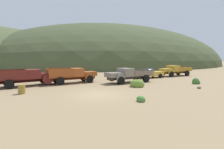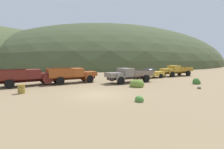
# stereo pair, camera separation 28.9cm
# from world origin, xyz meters

# --- Properties ---
(ground_plane) EXTENTS (300.00, 300.00, 0.00)m
(ground_plane) POSITION_xyz_m (0.00, 0.00, 0.00)
(ground_plane) COLOR #937A56
(hill_distant) EXTENTS (109.01, 88.86, 35.31)m
(hill_distant) POSITION_xyz_m (27.47, 64.44, 0.00)
(hill_distant) COLOR #424C2D
(hill_distant) RESTS_ON ground
(truck_oxblood) EXTENTS (6.73, 3.36, 1.91)m
(truck_oxblood) POSITION_xyz_m (-5.37, 8.02, 1.03)
(truck_oxblood) COLOR black
(truck_oxblood) RESTS_ON ground
(truck_oxide_orange) EXTENTS (6.39, 2.91, 1.91)m
(truck_oxide_orange) POSITION_xyz_m (-0.10, 8.25, 1.02)
(truck_oxide_orange) COLOR #51220D
(truck_oxide_orange) RESTS_ON ground
(truck_primer_gray) EXTENTS (6.78, 3.04, 1.89)m
(truck_primer_gray) POSITION_xyz_m (5.96, 5.59, 1.01)
(truck_primer_gray) COLOR #3D322D
(truck_primer_gray) RESTS_ON ground
(car_faded_yellow) EXTENTS (4.61, 2.14, 1.57)m
(car_faded_yellow) POSITION_xyz_m (12.22, 8.77, 0.81)
(car_faded_yellow) COLOR gold
(car_faded_yellow) RESTS_ON ground
(truck_mustard) EXTENTS (6.34, 2.52, 1.89)m
(truck_mustard) POSITION_xyz_m (17.54, 9.46, 0.99)
(truck_mustard) COLOR #593D12
(truck_mustard) RESTS_ON ground
(oil_drum_spare) EXTENTS (0.65, 0.65, 0.83)m
(oil_drum_spare) POSITION_xyz_m (-6.13, 3.18, 0.42)
(oil_drum_spare) COLOR olive
(oil_drum_spare) RESTS_ON ground
(bush_near_barrel) EXTENTS (1.57, 1.53, 1.08)m
(bush_near_barrel) POSITION_xyz_m (5.48, 2.18, 0.29)
(bush_near_barrel) COLOR olive
(bush_near_barrel) RESTS_ON ground
(bush_back_edge) EXTENTS (0.65, 0.74, 0.54)m
(bush_back_edge) POSITION_xyz_m (2.10, -3.63, 0.15)
(bush_back_edge) COLOR #4C8438
(bush_back_edge) RESTS_ON ground
(bush_front_right) EXTENTS (1.03, 0.84, 0.94)m
(bush_front_right) POSITION_xyz_m (13.38, 1.05, 0.22)
(bush_front_right) COLOR #3D702D
(bush_front_right) RESTS_ON ground
(rock_small) EXTENTS (0.39, 0.41, 0.23)m
(rock_small) POSITION_xyz_m (10.77, -1.50, 0.11)
(rock_small) COLOR #62584E
(rock_small) RESTS_ON ground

